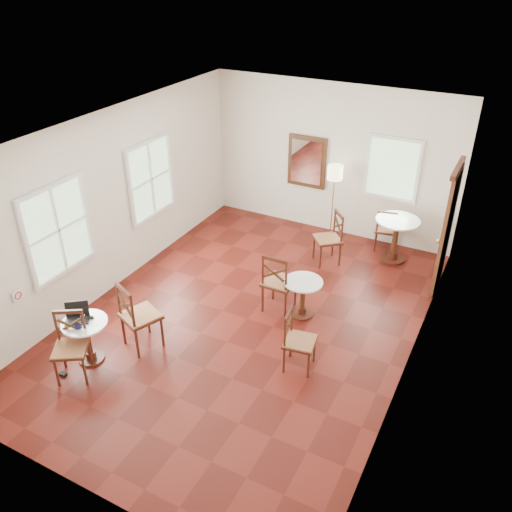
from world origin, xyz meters
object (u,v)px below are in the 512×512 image
Objects in this scene: cafe_table_mid at (303,294)px; chair_near_a at (139,316)px; floor_lamp at (335,178)px; mouse at (91,317)px; chair_near_b at (71,347)px; chair_mid_a at (279,282)px; cafe_table_near at (87,337)px; navy_mug at (78,325)px; water_glass at (83,319)px; cafe_table_back at (396,235)px; chair_mid_b at (298,341)px; laptop at (77,315)px; power_adapter at (63,374)px; chair_back_a at (386,229)px; chair_back_b at (329,238)px.

chair_near_a is at bearing -135.28° from cafe_table_mid.
mouse is at bearing -109.14° from floor_lamp.
floor_lamp is at bearing 84.88° from mouse.
chair_mid_a is (1.82, 2.66, 0.04)m from chair_near_b.
chair_near_b reaches higher than cafe_table_near.
navy_mug is 0.14m from water_glass.
cafe_table_near is at bearing 62.68° from chair_near_b.
water_glass is at bearing -68.73° from cafe_table_near.
floor_lamp is at bearing 168.40° from cafe_table_back.
chair_mid_b is at bearing 24.85° from cafe_table_near.
chair_near_a reaches higher than laptop.
chair_mid_b is 9.02× the size of power_adapter.
chair_mid_b is at bearing -1.31° from chair_near_b.
laptop is (-1.98, -2.32, 0.20)m from chair_mid_a.
cafe_table_near is 5.88× the size of water_glass.
laptop is (-2.80, -1.21, 0.27)m from chair_mid_b.
navy_mug is at bearing -122.07° from cafe_table_back.
chair_near_a is 4.68m from floor_lamp.
chair_near_b is at bearing 111.59° from chair_mid_b.
chair_mid_a is 2.91m from chair_back_a.
chair_near_a is at bearing 52.52° from water_glass.
chair_back_b reaches higher than water_glass.
chair_mid_b reaches higher than navy_mug.
navy_mug reaches higher than power_adapter.
cafe_table_back is at bearing -117.78° from chair_mid_a.
chair_near_a is at bearing 60.75° from power_adapter.
chair_back_b is 8.09× the size of navy_mug.
chair_near_a is 1.25× the size of chair_back_a.
chair_back_a reaches higher than mouse.
chair_near_b reaches higher than navy_mug.
chair_near_a reaches higher than mouse.
mouse is (-1.82, -2.23, 0.16)m from chair_mid_a.
cafe_table_near is 0.67× the size of chair_back_b.
power_adapter is (-0.15, -0.55, -0.67)m from mouse.
chair_near_a is at bearing 51.11° from chair_back_a.
water_glass is at bearing -109.00° from floor_lamp.
chair_near_b reaches higher than chair_back_a.
chair_mid_b reaches higher than mouse.
floor_lamp is (1.28, 4.44, 0.76)m from chair_near_a.
chair_near_a is 3.86m from chair_back_b.
chair_mid_a reaches higher than cafe_table_near.
chair_mid_b is 0.93× the size of chair_back_b.
chair_mid_b is 3.28m from power_adapter.
power_adapter is at bearing -174.40° from chair_near_b.
cafe_table_mid is 2.52m from cafe_table_back.
chair_near_b is 5.67m from floor_lamp.
chair_near_a is 0.86m from navy_mug.
chair_back_b reaches higher than chair_near_b.
chair_back_b is (-0.80, -0.96, 0.06)m from chair_back_a.
mouse is at bearing 75.08° from power_adapter.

